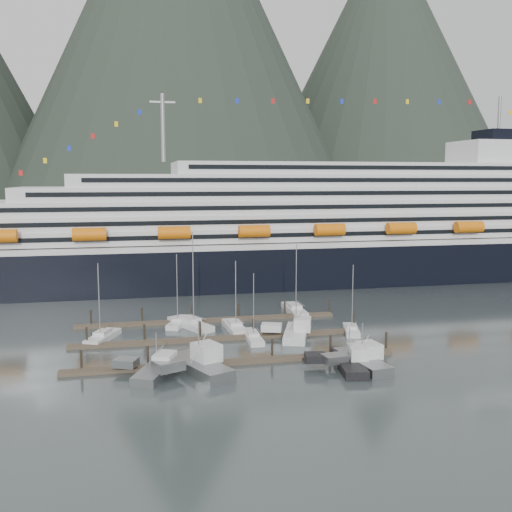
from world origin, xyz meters
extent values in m
plane|color=#414C4D|center=(0.00, 0.00, 0.00)|extent=(1600.00, 1600.00, 0.00)
cone|color=black|center=(40.00, 560.00, 180.00)|extent=(400.00, 400.00, 420.00)
cone|color=black|center=(300.00, 620.00, 155.00)|extent=(360.00, 360.00, 360.00)
cube|color=black|center=(25.00, 55.00, 4.00)|extent=(210.00, 28.00, 12.00)
cube|color=silver|center=(25.00, 55.00, 10.50)|extent=(205.80, 27.44, 1.50)
cube|color=silver|center=(30.00, 55.00, 13.10)|extent=(185.00, 26.00, 3.20)
cube|color=black|center=(30.00, 41.95, 13.26)|extent=(175.75, 0.20, 1.00)
cube|color=silver|center=(32.00, 55.00, 16.30)|extent=(180.00, 25.00, 3.20)
cube|color=black|center=(32.00, 42.45, 16.46)|extent=(171.00, 0.20, 1.00)
cube|color=silver|center=(34.00, 55.00, 19.50)|extent=(172.00, 24.00, 3.20)
cube|color=black|center=(34.00, 42.95, 19.66)|extent=(163.40, 0.20, 1.00)
cube|color=silver|center=(36.00, 55.00, 22.70)|extent=(160.00, 23.00, 3.20)
cube|color=black|center=(36.00, 43.45, 22.86)|extent=(152.00, 0.20, 1.00)
cube|color=silver|center=(38.00, 55.00, 25.80)|extent=(140.00, 22.00, 3.00)
cube|color=black|center=(38.00, 43.95, 25.95)|extent=(133.00, 0.20, 1.00)
cube|color=silver|center=(40.00, 55.00, 28.80)|extent=(95.00, 20.00, 3.00)
cube|color=black|center=(40.00, 44.95, 28.95)|extent=(90.25, 0.20, 1.00)
cube|color=silver|center=(80.00, 55.00, 33.30)|extent=(22.00, 16.00, 6.00)
cube|color=black|center=(80.00, 55.00, 37.80)|extent=(10.00, 10.00, 3.00)
cylinder|color=gray|center=(-10.00, 55.00, 38.30)|extent=(1.00, 1.00, 16.00)
cylinder|color=gray|center=(80.00, 55.00, 43.30)|extent=(0.80, 0.80, 10.00)
cylinder|color=orange|center=(-27.00, 40.00, 14.50)|extent=(7.00, 2.80, 2.80)
cylinder|color=orange|center=(-9.00, 40.00, 14.50)|extent=(7.00, 2.80, 2.80)
cylinder|color=orange|center=(9.00, 40.00, 14.50)|extent=(7.00, 2.80, 2.80)
cylinder|color=orange|center=(27.00, 40.00, 14.50)|extent=(7.00, 2.80, 2.80)
cylinder|color=orange|center=(45.00, 40.00, 14.50)|extent=(7.00, 2.80, 2.80)
cylinder|color=orange|center=(63.00, 40.00, 14.50)|extent=(7.00, 2.80, 2.80)
cube|color=#473C2E|center=(-5.00, -10.00, 0.25)|extent=(48.00, 2.00, 0.50)
cylinder|color=black|center=(-26.00, -8.90, 1.40)|extent=(0.36, 0.36, 3.20)
cylinder|color=black|center=(-17.00, -8.90, 1.40)|extent=(0.36, 0.36, 3.20)
cylinder|color=black|center=(-8.00, -8.90, 1.40)|extent=(0.36, 0.36, 3.20)
cylinder|color=black|center=(1.00, -8.90, 1.40)|extent=(0.36, 0.36, 3.20)
cylinder|color=black|center=(10.00, -8.90, 1.40)|extent=(0.36, 0.36, 3.20)
cylinder|color=black|center=(19.00, -8.90, 1.40)|extent=(0.36, 0.36, 3.20)
cube|color=#473C2E|center=(-5.00, 3.00, 0.25)|extent=(48.00, 2.00, 0.50)
cylinder|color=black|center=(-26.00, 4.10, 1.40)|extent=(0.36, 0.36, 3.20)
cylinder|color=black|center=(-17.00, 4.10, 1.40)|extent=(0.36, 0.36, 3.20)
cylinder|color=black|center=(-8.00, 4.10, 1.40)|extent=(0.36, 0.36, 3.20)
cylinder|color=black|center=(1.00, 4.10, 1.40)|extent=(0.36, 0.36, 3.20)
cylinder|color=black|center=(10.00, 4.10, 1.40)|extent=(0.36, 0.36, 3.20)
cylinder|color=black|center=(19.00, 4.10, 1.40)|extent=(0.36, 0.36, 3.20)
cube|color=#473C2E|center=(-5.00, 16.00, 0.25)|extent=(48.00, 2.00, 0.50)
cylinder|color=black|center=(-26.00, 17.10, 1.40)|extent=(0.36, 0.36, 3.20)
cylinder|color=black|center=(-17.00, 17.10, 1.40)|extent=(0.36, 0.36, 3.20)
cylinder|color=black|center=(-8.00, 17.10, 1.40)|extent=(0.36, 0.36, 3.20)
cylinder|color=black|center=(1.00, 17.10, 1.40)|extent=(0.36, 0.36, 3.20)
cylinder|color=black|center=(10.00, 17.10, 1.40)|extent=(0.36, 0.36, 3.20)
cylinder|color=black|center=(19.00, 17.10, 1.40)|extent=(0.36, 0.36, 3.20)
cube|color=silver|center=(-23.66, 7.08, 0.25)|extent=(6.01, 9.37, 1.41)
cube|color=silver|center=(-23.66, 7.08, 1.16)|extent=(3.11, 3.72, 0.81)
cylinder|color=gray|center=(-24.02, 6.25, 6.88)|extent=(0.16, 0.16, 11.94)
cube|color=silver|center=(-8.67, 12.59, 0.25)|extent=(7.56, 11.50, 1.59)
cube|color=silver|center=(-8.67, 12.59, 1.30)|extent=(3.76, 4.56, 0.91)
cylinder|color=gray|center=(-8.18, 11.56, 9.07)|extent=(0.18, 0.18, 16.10)
cube|color=silver|center=(-1.36, 8.73, 0.25)|extent=(3.10, 9.99, 1.46)
cube|color=silver|center=(-1.36, 8.73, 1.20)|extent=(2.22, 3.54, 0.83)
cylinder|color=gray|center=(-1.32, 7.74, 6.64)|extent=(0.17, 0.17, 11.41)
cube|color=silver|center=(0.41, 2.02, 0.25)|extent=(2.61, 9.66, 1.22)
cube|color=silver|center=(0.41, 2.02, 1.00)|extent=(1.86, 3.42, 0.70)
cylinder|color=gray|center=(0.38, 1.06, 5.98)|extent=(0.14, 0.14, 10.40)
cube|color=silver|center=(-10.48, 14.71, 0.25)|extent=(5.47, 9.19, 1.26)
cube|color=silver|center=(-10.48, 14.71, 1.03)|extent=(2.82, 3.58, 0.72)
cylinder|color=gray|center=(-10.81, 13.87, 6.90)|extent=(0.14, 0.14, 12.18)
cube|color=silver|center=(12.78, 20.00, 0.25)|extent=(3.15, 11.45, 1.52)
cube|color=silver|center=(12.78, 20.00, 1.25)|extent=(2.28, 4.04, 0.87)
cylinder|color=gray|center=(12.75, 18.86, 7.38)|extent=(0.17, 0.17, 12.80)
cube|color=silver|center=(17.94, 2.68, 0.25)|extent=(4.36, 8.22, 1.23)
cube|color=silver|center=(17.94, 2.68, 1.01)|extent=(2.45, 3.14, 0.70)
cylinder|color=gray|center=(17.72, 1.92, 6.34)|extent=(0.14, 0.14, 11.10)
cube|color=gray|center=(-15.97, -12.38, 0.35)|extent=(7.37, 11.83, 1.77)
cube|color=gray|center=(-20.00, -10.69, 1.41)|extent=(3.75, 3.49, 1.06)
cube|color=silver|center=(-14.91, -12.82, 2.03)|extent=(3.61, 4.14, 1.95)
cube|color=black|center=(-14.91, -12.82, 2.74)|extent=(3.36, 3.86, 0.44)
cylinder|color=gray|center=(-15.97, -12.38, 3.54)|extent=(0.14, 0.14, 4.42)
cube|color=gray|center=(-10.26, -12.58, 0.35)|extent=(8.59, 12.81, 2.22)
cube|color=gray|center=(-14.51, -14.45, 1.78)|extent=(4.54, 3.99, 1.33)
cube|color=silver|center=(-9.14, -12.09, 2.56)|extent=(4.33, 4.61, 2.45)
cube|color=black|center=(-9.14, -12.09, 3.45)|extent=(4.03, 4.30, 0.56)
cylinder|color=gray|center=(-10.26, -12.58, 4.45)|extent=(0.18, 0.18, 5.56)
cube|color=black|center=(10.57, -15.00, 0.35)|extent=(5.28, 12.66, 1.76)
cube|color=black|center=(5.97, -14.17, 1.40)|extent=(3.42, 3.19, 1.05)
cube|color=silver|center=(11.78, -15.22, 2.02)|extent=(3.07, 4.06, 1.93)
cube|color=black|center=(11.78, -15.22, 2.72)|extent=(2.86, 3.79, 0.44)
cylinder|color=gray|center=(10.57, -15.00, 3.51)|extent=(0.14, 0.14, 4.39)
cube|color=gray|center=(12.54, -15.00, 0.35)|extent=(4.89, 11.75, 1.90)
cube|color=gray|center=(8.25, -15.57, 1.52)|extent=(3.53, 2.91, 1.14)
cube|color=silver|center=(13.67, -14.85, 2.19)|extent=(3.09, 3.74, 2.09)
cube|color=black|center=(13.67, -14.85, 2.95)|extent=(2.87, 3.49, 0.48)
cylinder|color=gray|center=(12.54, -15.00, 3.80)|extent=(0.15, 0.15, 4.75)
cube|color=silver|center=(7.76, 1.78, 0.35)|extent=(7.04, 11.35, 1.96)
cube|color=silver|center=(3.91, 3.19, 1.57)|extent=(3.95, 3.38, 1.18)
cube|color=silver|center=(8.77, 1.41, 2.26)|extent=(3.70, 3.99, 2.16)
cube|color=black|center=(8.77, 1.41, 3.04)|extent=(3.44, 3.72, 0.49)
cylinder|color=gray|center=(7.76, 1.78, 3.92)|extent=(0.16, 0.16, 4.90)
camera|label=1|loc=(-19.80, -91.64, 26.29)|focal=42.00mm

